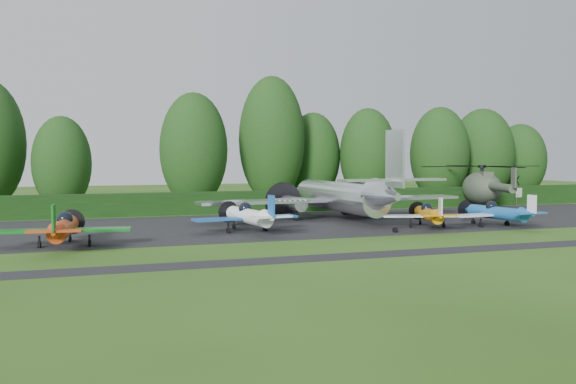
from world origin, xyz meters
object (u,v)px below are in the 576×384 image
object	(u,v)px
helicopter	(482,185)
sign_board	(525,193)
light_plane_blue	(497,213)
light_plane_red	(64,228)
light_plane_orange	(428,214)
light_plane_white	(249,216)
transport_plane	(341,196)

from	to	relation	value
helicopter	sign_board	world-z (taller)	helicopter
light_plane_blue	light_plane_red	bearing A→B (deg)	-173.01
light_plane_orange	light_plane_blue	distance (m)	5.35
light_plane_white	light_plane_orange	size ratio (longest dim) A/B	1.14
light_plane_white	light_plane_orange	bearing A→B (deg)	0.05
helicopter	sign_board	bearing A→B (deg)	0.32
light_plane_orange	light_plane_blue	xyz separation A→B (m)	(5.25, -1.01, 0.05)
light_plane_white	sign_board	distance (m)	38.59
light_plane_orange	helicopter	size ratio (longest dim) A/B	0.44
light_plane_red	light_plane_white	distance (m)	12.55
sign_board	light_plane_red	bearing A→B (deg)	-142.22
light_plane_red	helicopter	xyz separation A→B (m)	(40.31, 15.91, 1.15)
transport_plane	light_plane_orange	size ratio (longest dim) A/B	3.32
transport_plane	light_plane_blue	size ratio (longest dim) A/B	3.17
light_plane_blue	sign_board	xyz separation A→B (m)	(17.15, 17.57, 0.12)
transport_plane	light_plane_white	size ratio (longest dim) A/B	2.92
transport_plane	helicopter	bearing A→B (deg)	23.10
helicopter	light_plane_orange	bearing A→B (deg)	-154.79
light_plane_white	light_plane_orange	xyz separation A→B (m)	(13.20, -1.67, -0.14)
light_plane_blue	helicopter	bearing A→B (deg)	62.63
transport_plane	light_plane_orange	world-z (taller)	transport_plane
light_plane_white	sign_board	xyz separation A→B (m)	(35.60, 14.89, 0.03)
transport_plane	light_plane_orange	xyz separation A→B (m)	(3.94, -6.81, -1.00)
helicopter	light_plane_red	bearing A→B (deg)	-176.44
transport_plane	light_plane_white	xyz separation A→B (m)	(-9.26, -5.14, -0.86)
light_plane_white	sign_board	size ratio (longest dim) A/B	2.44
light_plane_red	sign_board	bearing A→B (deg)	13.46
light_plane_white	light_plane_orange	distance (m)	13.30
sign_board	transport_plane	bearing A→B (deg)	-142.97
transport_plane	light_plane_blue	bearing A→B (deg)	-38.36
light_plane_orange	helicopter	bearing A→B (deg)	25.75
light_plane_white	light_plane_red	bearing A→B (deg)	-156.77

